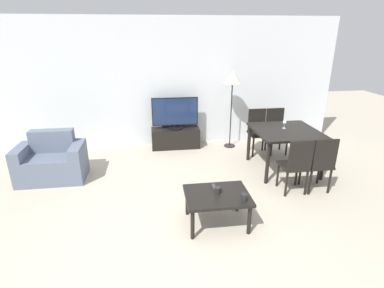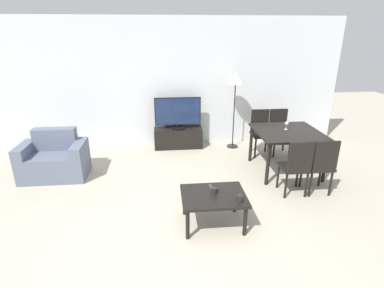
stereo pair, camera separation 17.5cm
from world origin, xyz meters
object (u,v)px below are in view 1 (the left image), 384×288
object	(u,v)px
armchair	(52,162)
cup_white_near	(218,190)
tv	(175,113)
remote_primary	(214,187)
cup_colored_far	(244,197)
wine_glass_left	(285,123)
dining_table	(286,135)
dining_chair_near	(296,164)
floor_lamp	(233,81)
dining_chair_far_left	(258,129)
dining_chair_far	(276,128)
coffee_table	(217,198)
dining_chair_near_right	(320,162)
tv_stand	(176,138)

from	to	relation	value
armchair	cup_white_near	xyz separation A→B (m)	(2.52, -1.63, 0.18)
tv	remote_primary	distance (m)	2.74
remote_primary	cup_colored_far	distance (m)	0.47
tv	wine_glass_left	xyz separation A→B (m)	(1.86, -1.30, 0.10)
dining_table	dining_chair_near	bearing A→B (deg)	-102.73
armchair	dining_chair_near	bearing A→B (deg)	-14.91
floor_lamp	wine_glass_left	bearing A→B (deg)	-60.44
dining_chair_far_left	remote_primary	bearing A→B (deg)	-122.28
dining_chair_far	cup_white_near	xyz separation A→B (m)	(-1.74, -2.31, -0.02)
coffee_table	dining_chair_far_left	distance (m)	2.71
armchair	cup_colored_far	xyz separation A→B (m)	(2.80, -1.85, 0.18)
dining_chair_far	floor_lamp	world-z (taller)	floor_lamp
dining_chair_near_right	cup_colored_far	distance (m)	1.68
tv_stand	dining_table	distance (m)	2.37
coffee_table	cup_colored_far	bearing A→B (deg)	-33.95
cup_white_near	cup_colored_far	xyz separation A→B (m)	(0.28, -0.23, 0.00)
armchair	coffee_table	world-z (taller)	armchair
tv	dining_chair_near	xyz separation A→B (m)	(1.66, -2.25, -0.26)
tv_stand	wine_glass_left	xyz separation A→B (m)	(1.86, -1.30, 0.65)
coffee_table	dining_chair_near_right	xyz separation A→B (m)	(1.75, 0.62, 0.12)
cup_white_near	armchair	bearing A→B (deg)	147.19
dining_chair_near_right	remote_primary	xyz separation A→B (m)	(-1.76, -0.46, -0.05)
floor_lamp	remote_primary	xyz separation A→B (m)	(-0.90, -2.59, -0.99)
tv_stand	dining_chair_far	xyz separation A→B (m)	(2.05, -0.53, 0.29)
tv	cup_white_near	size ratio (longest dim) A/B	11.94
armchair	tv	distance (m)	2.57
armchair	dining_table	world-z (taller)	armchair
tv	armchair	bearing A→B (deg)	-151.25
tv	floor_lamp	distance (m)	1.38
dining_table	cup_white_near	size ratio (longest dim) A/B	13.54
tv_stand	dining_chair_far	distance (m)	2.14
tv_stand	cup_white_near	xyz separation A→B (m)	(0.31, -2.84, 0.27)
dining_chair_near	remote_primary	bearing A→B (deg)	-161.64
coffee_table	dining_chair_near	distance (m)	1.51
coffee_table	cup_white_near	world-z (taller)	cup_white_near
coffee_table	floor_lamp	size ratio (longest dim) A/B	0.50
dining_table	dining_chair_near	distance (m)	0.90
coffee_table	remote_primary	xyz separation A→B (m)	(-0.01, 0.17, 0.07)
remote_primary	cup_white_near	size ratio (longest dim) A/B	1.83
dining_chair_far_left	cup_white_near	bearing A→B (deg)	-120.39
dining_chair_far	cup_white_near	distance (m)	2.89
armchair	remote_primary	distance (m)	2.92
armchair	cup_white_near	distance (m)	3.01
tv_stand	tv	bearing A→B (deg)	-90.00
remote_primary	armchair	bearing A→B (deg)	149.27
armchair	cup_white_near	world-z (taller)	armchair
dining_chair_far	floor_lamp	bearing A→B (deg)	154.46
tv_stand	tv	distance (m)	0.55
dining_table	dining_chair_far_left	bearing A→B (deg)	102.73
cup_white_near	remote_primary	bearing A→B (deg)	97.26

